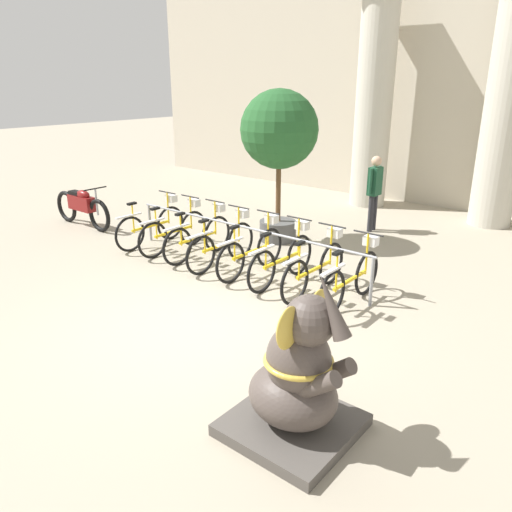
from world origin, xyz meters
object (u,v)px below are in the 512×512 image
(bicycle_2, at_px, (199,236))
(elephant_statue, at_px, (297,380))
(bicycle_5, at_px, (283,259))
(motorcycle, at_px, (82,206))
(potted_tree, at_px, (279,136))
(bicycle_3, at_px, (223,244))
(bicycle_6, at_px, (315,268))
(bicycle_1, at_px, (175,230))
(person_pedestrian, at_px, (374,187))
(bicycle_4, at_px, (252,251))
(bicycle_7, at_px, (351,278))
(bicycle_0, at_px, (152,225))

(bicycle_2, distance_m, elephant_statue, 5.06)
(bicycle_5, height_order, elephant_statue, elephant_statue)
(bicycle_5, relative_size, elephant_statue, 1.01)
(motorcycle, relative_size, potted_tree, 0.67)
(bicycle_2, distance_m, bicycle_3, 0.64)
(bicycle_6, relative_size, potted_tree, 0.57)
(bicycle_1, bearing_deg, person_pedestrian, 57.76)
(bicycle_4, height_order, bicycle_7, same)
(bicycle_4, relative_size, bicycle_5, 1.00)
(bicycle_2, bearing_deg, bicycle_3, -4.80)
(bicycle_3, xyz_separation_m, bicycle_4, (0.63, 0.04, 0.00))
(bicycle_5, height_order, bicycle_6, same)
(bicycle_2, xyz_separation_m, bicycle_3, (0.63, -0.05, 0.00))
(bicycle_7, bearing_deg, bicycle_2, 179.11)
(bicycle_2, bearing_deg, bicycle_5, -0.12)
(bicycle_4, xyz_separation_m, elephant_statue, (2.90, -2.86, 0.16))
(bicycle_5, bearing_deg, bicycle_4, -179.42)
(bicycle_6, height_order, bicycle_7, same)
(bicycle_4, bearing_deg, motorcycle, -177.74)
(bicycle_2, relative_size, bicycle_4, 1.00)
(bicycle_7, distance_m, motorcycle, 6.65)
(bicycle_2, relative_size, bicycle_3, 1.00)
(bicycle_3, xyz_separation_m, person_pedestrian, (1.02, 3.65, 0.56))
(bicycle_6, xyz_separation_m, potted_tree, (-2.06, 1.79, 1.68))
(bicycle_1, xyz_separation_m, bicycle_4, (1.90, 0.02, 0.00))
(potted_tree, bearing_deg, bicycle_2, -105.00)
(bicycle_3, distance_m, person_pedestrian, 3.83)
(bicycle_4, bearing_deg, potted_tree, 114.10)
(elephant_statue, bearing_deg, bicycle_3, 141.50)
(bicycle_5, bearing_deg, person_pedestrian, 93.94)
(bicycle_7, bearing_deg, bicycle_6, 177.98)
(bicycle_7, relative_size, motorcycle, 0.85)
(bicycle_2, distance_m, bicycle_5, 1.90)
(bicycle_6, bearing_deg, bicycle_7, -2.02)
(elephant_statue, relative_size, potted_tree, 0.56)
(bicycle_4, bearing_deg, bicycle_0, -179.01)
(bicycle_2, bearing_deg, bicycle_7, -0.89)
(bicycle_4, xyz_separation_m, potted_tree, (-0.79, 1.77, 1.68))
(bicycle_5, relative_size, bicycle_7, 1.00)
(person_pedestrian, relative_size, potted_tree, 0.54)
(bicycle_0, relative_size, bicycle_6, 1.00)
(bicycle_2, bearing_deg, elephant_statue, -34.51)
(bicycle_4, distance_m, person_pedestrian, 3.67)
(bicycle_4, xyz_separation_m, bicycle_5, (0.63, 0.01, 0.00))
(bicycle_7, height_order, motorcycle, bicycle_7)
(bicycle_4, height_order, bicycle_6, same)
(bicycle_3, distance_m, bicycle_5, 1.27)
(bicycle_1, distance_m, elephant_statue, 5.58)
(person_pedestrian, xyz_separation_m, potted_tree, (-1.18, -1.83, 1.13))
(elephant_statue, bearing_deg, potted_tree, 128.60)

